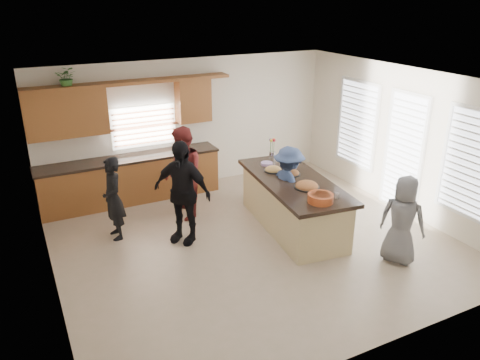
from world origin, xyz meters
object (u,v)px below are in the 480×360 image
island (293,205)px  salad_bowl (320,198)px  woman_left_front (182,192)px  woman_right_front (402,220)px  woman_left_back (113,199)px  woman_right_back (288,187)px  woman_left_mid (183,174)px

island → salad_bowl: (-0.15, -1.01, 0.57)m
woman_left_front → woman_right_front: 3.61m
woman_left_back → woman_left_front: woman_left_front is taller
woman_left_back → island: bearing=66.6°
woman_right_front → salad_bowl: bearing=23.0°
woman_left_back → woman_right_back: woman_right_back is taller
woman_left_back → woman_right_back: (2.96, -0.95, 0.02)m
salad_bowl → woman_left_front: woman_left_front is taller
salad_bowl → woman_left_back: (-2.84, 2.09, -0.28)m
salad_bowl → woman_left_mid: size_ratio=0.23×
woman_left_mid → woman_right_back: bearing=61.7°
woman_right_back → woman_right_front: (0.92, -1.89, -0.03)m
woman_left_mid → woman_right_front: size_ratio=1.22×
island → woman_left_mid: woman_left_mid is taller
salad_bowl → woman_right_front: (1.04, -0.76, -0.29)m
salad_bowl → woman_right_back: size_ratio=0.27×
woman_left_mid → woman_right_front: (2.51, -3.07, -0.16)m
woman_left_mid → woman_right_back: woman_left_mid is taller
woman_left_mid → woman_right_front: woman_left_mid is taller
island → woman_left_front: size_ratio=1.54×
woman_left_mid → woman_left_back: bearing=-72.3°
woman_left_mid → woman_left_front: size_ratio=0.98×
woman_left_back → woman_right_back: bearing=68.7°
woman_right_back → woman_right_front: size_ratio=1.04×
island → woman_left_front: 2.06m
woman_left_front → woman_left_back: bearing=-161.5°
woman_left_back → woman_right_front: size_ratio=1.02×
woman_left_front → woman_right_back: (1.93, -0.32, -0.15)m
salad_bowl → woman_left_front: bearing=141.2°
woman_left_back → woman_left_mid: 1.39m
island → woman_right_back: size_ratio=1.85×
salad_bowl → woman_right_front: bearing=-35.9°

